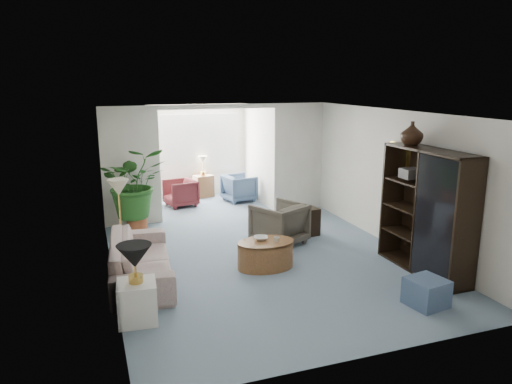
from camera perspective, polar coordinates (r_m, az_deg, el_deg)
name	(u,v)px	position (r m, az deg, el deg)	size (l,w,h in m)	color
floor	(268,263)	(8.21, 1.41, -8.41)	(6.00, 6.00, 0.00)	gray
sunroom_floor	(209,205)	(11.94, -5.62, -1.52)	(2.60, 2.60, 0.00)	gray
back_pier_left	(131,167)	(10.31, -14.58, 2.88)	(1.20, 0.12, 2.50)	white
back_pier_right	(298,157)	(11.28, 5.04, 4.11)	(1.20, 0.12, 2.50)	white
back_header	(219,107)	(10.50, -4.45, 10.04)	(2.60, 0.12, 0.10)	white
window_pane	(197,143)	(12.71, -6.95, 5.78)	(2.20, 0.02, 1.50)	white
window_blinds	(198,143)	(12.68, -6.92, 5.76)	(2.20, 0.02, 1.50)	white
framed_picture	(401,157)	(8.84, 16.83, 4.03)	(0.04, 0.50, 0.40)	#B0A38D
sofa	(141,259)	(7.68, -13.47, -7.70)	(2.26, 0.88, 0.66)	beige
end_table	(137,302)	(6.45, -13.88, -12.51)	(0.48, 0.48, 0.53)	white
table_lamp	(134,256)	(6.22, -14.19, -7.39)	(0.44, 0.44, 0.30)	black
floor_lamp	(118,187)	(8.41, -15.98, 0.52)	(0.36, 0.36, 0.28)	beige
coffee_table	(266,254)	(7.95, 1.16, -7.39)	(0.95, 0.95, 0.45)	olive
coffee_bowl	(261,238)	(7.94, 0.57, -5.49)	(0.23, 0.23, 0.06)	silver
coffee_cup	(277,240)	(7.83, 2.46, -5.65)	(0.10, 0.10, 0.09)	beige
wingback_chair	(279,223)	(9.04, 2.77, -3.74)	(0.84, 0.86, 0.78)	#5C5548
side_table_dark	(306,222)	(9.61, 5.95, -3.50)	(0.45, 0.36, 0.55)	black
entertainment_cabinet	(426,212)	(8.04, 19.53, -2.21)	(0.48, 1.79, 1.98)	black
cabinet_urn	(412,133)	(8.21, 17.98, 6.63)	(0.36, 0.36, 0.38)	black
ottoman	(426,292)	(7.10, 19.52, -11.12)	(0.48, 0.48, 0.38)	slate
plant_pot	(137,225)	(10.03, -13.90, -3.77)	(0.40, 0.40, 0.32)	#AC5631
house_plant	(135,183)	(9.82, -14.18, 1.10)	(1.28, 1.11, 1.42)	#255B1F
sunroom_chair_blue	(239,188)	(12.20, -2.00, 0.48)	(0.72, 0.74, 0.67)	slate
sunroom_chair_maroon	(180,193)	(11.85, -8.93, -0.11)	(0.69, 0.71, 0.65)	maroon
sunroom_table	(203,186)	(12.72, -6.25, 0.71)	(0.47, 0.36, 0.57)	olive
shelf_clutter	(434,202)	(7.80, 20.32, -1.14)	(0.30, 1.21, 1.06)	#484543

